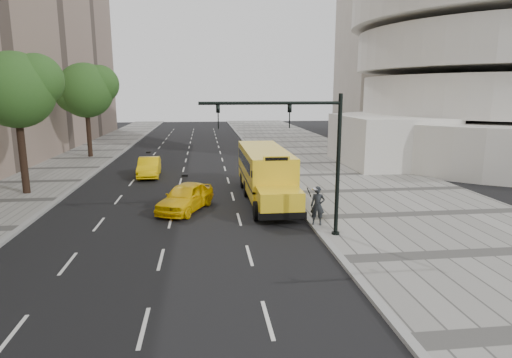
{
  "coord_description": "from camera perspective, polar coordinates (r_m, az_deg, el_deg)",
  "views": [
    {
      "loc": [
        0.81,
        -26.16,
        6.45
      ],
      "look_at": [
        3.5,
        -4.0,
        1.9
      ],
      "focal_mm": 30.0,
      "sensor_mm": 36.0,
      "label": 1
    }
  ],
  "objects": [
    {
      "name": "ground",
      "position": [
        26.96,
        -8.45,
        -2.45
      ],
      "size": [
        140.0,
        140.0,
        0.0
      ],
      "primitive_type": "plane",
      "color": "black",
      "rests_on": "ground"
    },
    {
      "name": "curb_museum",
      "position": [
        27.42,
        4.18,
        -1.95
      ],
      "size": [
        0.3,
        140.0,
        0.15
      ],
      "primitive_type": "cube",
      "color": "gray",
      "rests_on": "ground"
    },
    {
      "name": "guggenheim",
      "position": [
        53.5,
        26.83,
        18.0
      ],
      "size": [
        33.2,
        42.2,
        35.0
      ],
      "color": "silver",
      "rests_on": "ground"
    },
    {
      "name": "school_bus",
      "position": [
        26.45,
        1.21,
        1.31
      ],
      "size": [
        2.96,
        11.56,
        3.19
      ],
      "color": "yellow",
      "rests_on": "ground"
    },
    {
      "name": "tree_b",
      "position": [
        30.22,
        -29.25,
        10.38
      ],
      "size": [
        5.19,
        4.62,
        8.88
      ],
      "color": "black",
      "rests_on": "ground"
    },
    {
      "name": "pedestrian",
      "position": [
        20.79,
        8.22,
        -3.54
      ],
      "size": [
        0.79,
        0.64,
        1.88
      ],
      "primitive_type": "imported",
      "rotation": [
        0.0,
        0.0,
        -0.32
      ],
      "color": "black",
      "rests_on": "sidewalk_museum"
    },
    {
      "name": "traffic_signal",
      "position": [
        18.54,
        6.83,
        4.13
      ],
      "size": [
        6.18,
        0.36,
        6.4
      ],
      "color": "black",
      "rests_on": "ground"
    },
    {
      "name": "taxi_near",
      "position": [
        23.89,
        -9.39,
        -2.39
      ],
      "size": [
        3.48,
        4.86,
        1.54
      ],
      "primitive_type": "imported",
      "rotation": [
        0.0,
        0.0,
        -0.41
      ],
      "color": "yellow",
      "rests_on": "ground"
    },
    {
      "name": "sidewalk_far",
      "position": [
        29.4,
        -30.43,
        -2.62
      ],
      "size": [
        6.0,
        140.0,
        0.15
      ],
      "primitive_type": "cube",
      "color": "gray",
      "rests_on": "ground"
    },
    {
      "name": "sidewalk_museum",
      "position": [
        29.16,
        15.84,
        -1.55
      ],
      "size": [
        12.0,
        140.0,
        0.15
      ],
      "primitive_type": "cube",
      "color": "gray",
      "rests_on": "ground"
    },
    {
      "name": "curb_far",
      "position": [
        28.33,
        -24.86,
        -2.57
      ],
      "size": [
        0.3,
        140.0,
        0.15
      ],
      "primitive_type": "cube",
      "color": "gray",
      "rests_on": "ground"
    },
    {
      "name": "tree_c",
      "position": [
        45.33,
        -21.66,
        10.98
      ],
      "size": [
        5.91,
        5.25,
        9.23
      ],
      "color": "black",
      "rests_on": "ground"
    },
    {
      "name": "taxi_far",
      "position": [
        34.13,
        -14.06,
        1.54
      ],
      "size": [
        1.76,
        4.55,
        1.48
      ],
      "primitive_type": "imported",
      "rotation": [
        0.0,
        0.0,
        0.04
      ],
      "color": "yellow",
      "rests_on": "ground"
    }
  ]
}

